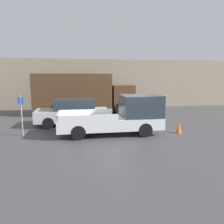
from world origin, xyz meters
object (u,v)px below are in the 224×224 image
car (73,112)px  parking_sign (21,113)px  delivery_truck (81,92)px  traffic_cone (179,127)px  pickup_truck (121,116)px

car → parking_sign: 3.63m
delivery_truck → traffic_cone: 9.50m
delivery_truck → parking_sign: 7.61m
car → delivery_truck: 4.59m
pickup_truck → car: pickup_truck is taller
delivery_truck → parking_sign: delivery_truck is taller
parking_sign → car: bearing=40.4°
car → pickup_truck: bearing=-44.9°
delivery_truck → traffic_cone: (5.42, -7.64, -1.55)m
delivery_truck → parking_sign: bearing=-116.7°
pickup_truck → car: (-2.76, 2.75, -0.13)m
delivery_truck → traffic_cone: size_ratio=13.02×
delivery_truck → car: bearing=-98.4°
traffic_cone → car: bearing=152.2°
car → delivery_truck: bearing=81.6°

